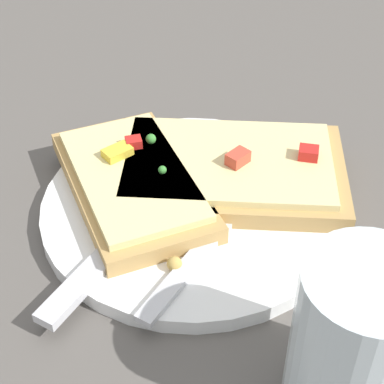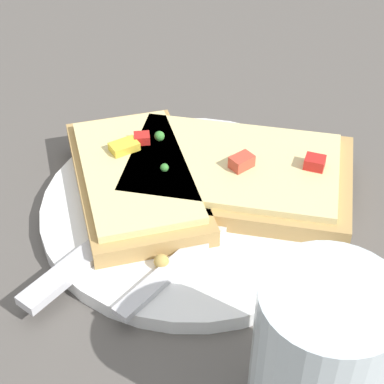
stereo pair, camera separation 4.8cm
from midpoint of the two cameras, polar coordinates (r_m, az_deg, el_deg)
ground_plane at (r=0.49m, az=2.78°, el=-2.07°), size 4.00×4.00×0.00m
plate at (r=0.49m, az=2.80°, el=-1.55°), size 0.23×0.23×0.01m
fork at (r=0.47m, az=5.81°, el=-2.77°), size 0.15×0.16×0.01m
knife at (r=0.46m, az=-3.38°, el=-3.43°), size 0.16×0.17×0.01m
pizza_slice_main at (r=0.50m, az=6.46°, el=1.71°), size 0.21×0.16×0.03m
pizza_slice_corner at (r=0.49m, az=-2.28°, el=1.26°), size 0.11×0.17×0.03m
crumb_scatter at (r=0.46m, az=-0.17°, el=-2.46°), size 0.06×0.10×0.01m
drinking_glass at (r=0.35m, az=15.30°, el=-14.39°), size 0.07×0.07×0.10m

